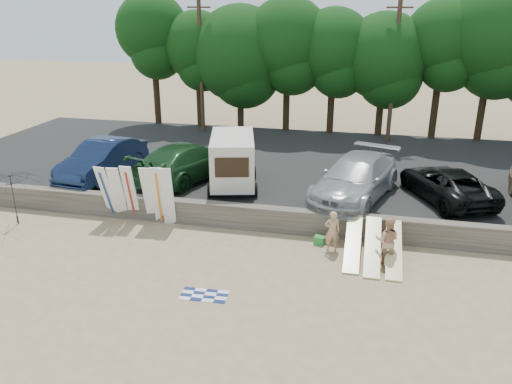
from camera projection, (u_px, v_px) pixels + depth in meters
ground at (335, 274)px, 17.05m from camera, size 120.00×120.00×0.00m
seawall at (341, 225)px, 19.62m from camera, size 44.00×0.50×1.00m
parking_lot at (350, 171)px, 26.52m from camera, size 44.00×14.50×0.70m
treeline at (375, 46)px, 30.77m from camera, size 32.50×6.32×9.39m
utility_poles at (395, 63)px, 29.34m from camera, size 25.80×0.26×9.00m
box_trailer at (233, 159)px, 22.68m from camera, size 2.89×4.15×2.42m
car_0 at (103, 159)px, 24.29m from camera, size 2.49×5.60×1.79m
car_1 at (187, 161)px, 23.99m from camera, size 4.33×6.61×1.78m
car_2 at (356, 178)px, 21.55m from camera, size 4.25×6.67×1.80m
car_3 at (446, 184)px, 21.45m from camera, size 4.24×5.67×1.43m
surfboard_upright_0 at (107, 193)px, 20.91m from camera, size 0.58×0.89×2.50m
surfboard_upright_1 at (118, 194)px, 20.80m from camera, size 0.58×0.87×2.50m
surfboard_upright_2 at (130, 193)px, 20.77m from camera, size 0.51×0.66×2.55m
surfboard_upright_3 at (149, 195)px, 20.58m from camera, size 0.53×0.67×2.55m
surfboard_upright_4 at (159, 195)px, 20.50m from camera, size 0.58×0.61×2.57m
surfboard_upright_5 at (168, 197)px, 20.37m from camera, size 0.56×0.58×2.57m
surfboard_low_0 at (353, 243)px, 18.12m from camera, size 0.56×2.86×1.05m
surfboard_low_1 at (373, 246)px, 17.80m from camera, size 0.56×2.84×1.11m
surfboard_low_2 at (394, 249)px, 17.68m from camera, size 0.56×2.86×1.04m
beachgoer_a at (332, 231)px, 18.43m from camera, size 0.64×0.49×1.58m
beachgoer_b at (387, 241)px, 17.52m from camera, size 0.90×0.73×1.73m
cooler at (319, 240)px, 19.15m from camera, size 0.42×0.36×0.32m
gear_bag at (394, 246)px, 18.79m from camera, size 0.36×0.32×0.22m
beach_towel at (204, 295)px, 15.81m from camera, size 1.57×1.57×0.00m
beach_umbrella at (13, 199)px, 20.50m from camera, size 2.51×2.56×2.29m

